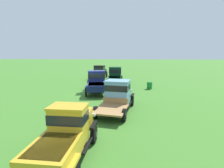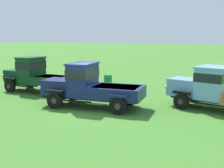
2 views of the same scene
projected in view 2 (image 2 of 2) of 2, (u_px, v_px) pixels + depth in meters
name	position (u px, v px, depth m)	size (l,w,h in m)	color
ground_plane	(91.00, 110.00, 14.29)	(240.00, 240.00, 0.00)	#3D7528
vintage_truck_second_in_line	(34.00, 75.00, 18.68)	(4.79, 2.17, 2.34)	black
vintage_truck_midrow_center	(89.00, 86.00, 14.69)	(5.70, 2.88, 2.32)	black
vintage_truck_far_side	(209.00, 87.00, 14.31)	(5.69, 2.83, 2.20)	black
oil_drum_beside_row	(108.00, 80.00, 21.02)	(0.64, 0.64, 0.85)	#1E7F33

